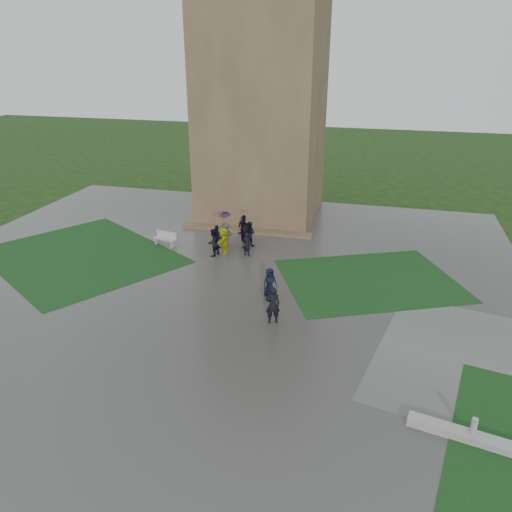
% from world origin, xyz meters
% --- Properties ---
extents(ground, '(120.00, 120.00, 0.00)m').
position_xyz_m(ground, '(0.00, 0.00, 0.00)').
color(ground, black).
extents(plaza, '(34.00, 34.00, 0.02)m').
position_xyz_m(plaza, '(0.00, 2.00, 0.01)').
color(plaza, '#3A3A38').
rests_on(plaza, ground).
extents(lawn_inset_left, '(14.10, 13.46, 0.01)m').
position_xyz_m(lawn_inset_left, '(-8.50, 4.00, 0.03)').
color(lawn_inset_left, '#133615').
rests_on(lawn_inset_left, plaza).
extents(lawn_inset_right, '(11.12, 10.15, 0.01)m').
position_xyz_m(lawn_inset_right, '(8.50, 5.00, 0.03)').
color(lawn_inset_right, '#133615').
rests_on(lawn_inset_right, plaza).
extents(tower, '(8.00, 8.00, 18.00)m').
position_xyz_m(tower, '(0.00, 15.00, 9.00)').
color(tower, brown).
rests_on(tower, ground).
extents(tower_plinth, '(9.00, 0.80, 0.22)m').
position_xyz_m(tower_plinth, '(0.00, 10.60, 0.13)').
color(tower_plinth, brown).
rests_on(tower_plinth, plaza).
extents(bench, '(1.58, 0.78, 0.88)m').
position_xyz_m(bench, '(-4.30, 6.98, 0.47)').
color(bench, '#AAAAA5').
rests_on(bench, plaza).
extents(visitor_cluster, '(2.98, 3.76, 2.69)m').
position_xyz_m(visitor_cluster, '(-0.03, 7.44, 1.29)').
color(visitor_cluster, black).
rests_on(visitor_cluster, plaza).
extents(pedestrian_mid, '(0.89, 0.85, 1.51)m').
position_xyz_m(pedestrian_mid, '(3.70, 1.85, 0.78)').
color(pedestrian_mid, black).
rests_on(pedestrian_mid, plaza).
extents(pedestrian_near, '(0.77, 0.64, 1.80)m').
position_xyz_m(pedestrian_near, '(4.43, -0.68, 0.92)').
color(pedestrian_near, black).
rests_on(pedestrian_near, plaza).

